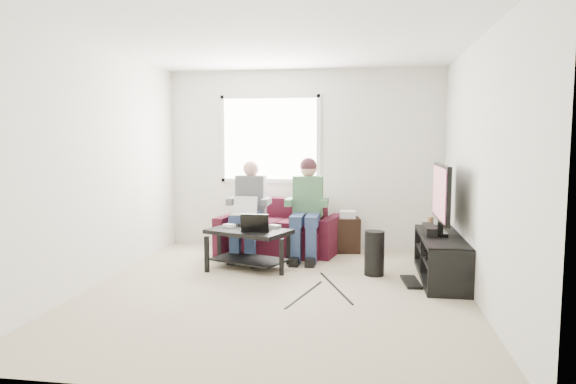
{
  "coord_description": "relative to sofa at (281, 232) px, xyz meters",
  "views": [
    {
      "loc": [
        0.92,
        -5.22,
        1.61
      ],
      "look_at": [
        0.02,
        0.6,
        0.99
      ],
      "focal_mm": 32.0,
      "sensor_mm": 36.0,
      "label": 1
    }
  ],
  "objects": [
    {
      "name": "wall_left",
      "position": [
        -1.73,
        -1.81,
        1.01
      ],
      "size": [
        0.0,
        4.5,
        4.5
      ],
      "primitive_type": "plane",
      "rotation": [
        1.57,
        0.0,
        1.57
      ],
      "color": "silver",
      "rests_on": "floor"
    },
    {
      "name": "drink_cup",
      "position": [
        1.99,
        -0.45,
        0.28
      ],
      "size": [
        0.08,
        0.08,
        0.12
      ],
      "primitive_type": "cylinder",
      "color": "#9B6D42",
      "rests_on": "tv_stand"
    },
    {
      "name": "console_black",
      "position": [
        2.04,
        -1.13,
        0.02
      ],
      "size": [
        0.38,
        0.3,
        0.07
      ],
      "primitive_type": "cube",
      "color": "black",
      "rests_on": "tv_stand"
    },
    {
      "name": "wall_back",
      "position": [
        0.27,
        0.44,
        1.01
      ],
      "size": [
        4.5,
        0.0,
        4.5
      ],
      "primitive_type": "plane",
      "rotation": [
        1.57,
        0.0,
        0.0
      ],
      "color": "silver",
      "rests_on": "floor"
    },
    {
      "name": "person_left",
      "position": [
        -0.4,
        -0.25,
        0.42
      ],
      "size": [
        0.4,
        0.71,
        1.3
      ],
      "color": "navy",
      "rests_on": "sofa"
    },
    {
      "name": "laptop_silver",
      "position": [
        -0.4,
        -0.52,
        0.38
      ],
      "size": [
        0.36,
        0.29,
        0.24
      ],
      "primitive_type": null,
      "rotation": [
        0.0,
        0.0,
        -0.24
      ],
      "color": "silver",
      "rests_on": "person_left"
    },
    {
      "name": "controller_a",
      "position": [
        -0.52,
        -0.81,
        0.22
      ],
      "size": [
        0.16,
        0.14,
        0.04
      ],
      "primitive_type": "cube",
      "rotation": [
        0.0,
        0.0,
        -0.42
      ],
      "color": "silver",
      "rests_on": "coffee_table"
    },
    {
      "name": "person_right",
      "position": [
        0.4,
        -0.23,
        0.48
      ],
      "size": [
        0.4,
        0.71,
        1.35
      ],
      "color": "navy",
      "rests_on": "sofa"
    },
    {
      "name": "floor",
      "position": [
        0.27,
        -1.81,
        -0.29
      ],
      "size": [
        4.5,
        4.5,
        0.0
      ],
      "primitive_type": "plane",
      "color": "#B4A98C",
      "rests_on": "ground"
    },
    {
      "name": "tv_stand",
      "position": [
        2.04,
        -1.08,
        -0.06
      ],
      "size": [
        0.46,
        1.51,
        0.5
      ],
      "color": "black",
      "rests_on": "floor"
    },
    {
      "name": "soundbar",
      "position": [
        1.92,
        -0.98,
        0.27
      ],
      "size": [
        0.12,
        0.5,
        0.1
      ],
      "primitive_type": "cube",
      "color": "black",
      "rests_on": "tv_stand"
    },
    {
      "name": "sofa",
      "position": [
        0.0,
        0.0,
        0.0
      ],
      "size": [
        1.75,
        1.0,
        0.75
      ],
      "color": "#3F0F1E",
      "rests_on": "floor"
    },
    {
      "name": "wall_front",
      "position": [
        0.27,
        -4.06,
        1.01
      ],
      "size": [
        4.5,
        0.0,
        4.5
      ],
      "primitive_type": "plane",
      "rotation": [
        -1.57,
        0.0,
        0.0
      ],
      "color": "silver",
      "rests_on": "floor"
    },
    {
      "name": "laptop_black",
      "position": [
        -0.12,
        -1.01,
        0.32
      ],
      "size": [
        0.41,
        0.37,
        0.24
      ],
      "primitive_type": null,
      "rotation": [
        0.0,
        0.0,
        -0.48
      ],
      "color": "black",
      "rests_on": "coffee_table"
    },
    {
      "name": "tv",
      "position": [
        2.04,
        -0.98,
        0.68
      ],
      "size": [
        0.12,
        1.1,
        0.81
      ],
      "color": "black",
      "rests_on": "tv_stand"
    },
    {
      "name": "console_white",
      "position": [
        2.04,
        -1.48,
        0.01
      ],
      "size": [
        0.3,
        0.22,
        0.06
      ],
      "primitive_type": "cube",
      "color": "silver",
      "rests_on": "tv_stand"
    },
    {
      "name": "console_grey",
      "position": [
        2.04,
        -0.78,
        0.02
      ],
      "size": [
        0.34,
        0.26,
        0.08
      ],
      "primitive_type": "cube",
      "color": "gray",
      "rests_on": "tv_stand"
    },
    {
      "name": "controller_b",
      "position": [
        -0.34,
        -0.75,
        0.22
      ],
      "size": [
        0.16,
        0.14,
        0.04
      ],
      "primitive_type": "cube",
      "rotation": [
        0.0,
        0.0,
        -0.44
      ],
      "color": "black",
      "rests_on": "coffee_table"
    },
    {
      "name": "controller_c",
      "position": [
        0.06,
        -0.78,
        0.22
      ],
      "size": [
        0.17,
        0.14,
        0.04
      ],
      "primitive_type": "cube",
      "rotation": [
        0.0,
        0.0,
        -0.44
      ],
      "color": "gray",
      "rests_on": "coffee_table"
    },
    {
      "name": "end_table",
      "position": [
        0.93,
        0.18,
        -0.02
      ],
      "size": [
        0.33,
        0.33,
        0.59
      ],
      "color": "black",
      "rests_on": "floor"
    },
    {
      "name": "window",
      "position": [
        -0.23,
        0.42,
        1.31
      ],
      "size": [
        1.48,
        0.04,
        1.28
      ],
      "color": "white",
      "rests_on": "wall_back"
    },
    {
      "name": "keyboard_floor",
      "position": [
        1.7,
        -1.31,
        -0.27
      ],
      "size": [
        0.21,
        0.52,
        0.03
      ],
      "primitive_type": "cube",
      "rotation": [
        0.0,
        0.0,
        0.1
      ],
      "color": "black",
      "rests_on": "floor"
    },
    {
      "name": "subwoofer",
      "position": [
        1.29,
        -1.03,
        -0.02
      ],
      "size": [
        0.23,
        0.23,
        0.53
      ],
      "primitive_type": "cylinder",
      "color": "black",
      "rests_on": "floor"
    },
    {
      "name": "ceiling",
      "position": [
        0.27,
        -1.81,
        2.31
      ],
      "size": [
        4.5,
        4.5,
        0.0
      ],
      "primitive_type": "plane",
      "rotation": [
        3.14,
        0.0,
        0.0
      ],
      "color": "white",
      "rests_on": "wall_back"
    },
    {
      "name": "wall_right",
      "position": [
        2.27,
        -1.81,
        1.01
      ],
      "size": [
        0.0,
        4.5,
        4.5
      ],
      "primitive_type": "plane",
      "rotation": [
        1.57,
        0.0,
        -1.57
      ],
      "color": "silver",
      "rests_on": "floor"
    },
    {
      "name": "coffee_table",
      "position": [
        -0.24,
        -0.93,
        0.07
      ],
      "size": [
        1.13,
        0.91,
        0.49
      ],
      "color": "black",
      "rests_on": "floor"
    }
  ]
}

